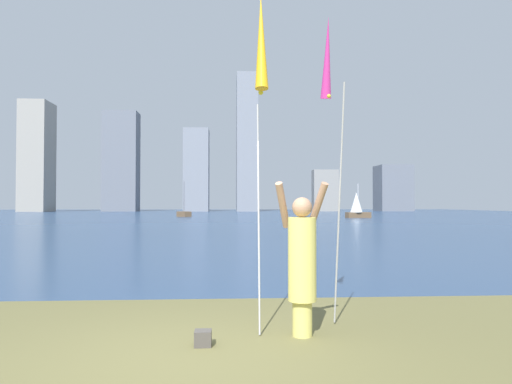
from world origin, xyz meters
TOP-DOWN VIEW (x-y plane):
  - ground at (0.00, 50.95)m, footprint 120.00×138.00m
  - person at (1.47, 0.83)m, footprint 0.71×0.53m
  - kite_flag_left at (0.94, 0.59)m, footprint 0.16×0.88m
  - kite_flag_right at (2.01, 1.74)m, footprint 0.16×1.22m
  - bag at (0.25, 0.48)m, footprint 0.20×0.19m
  - sailboat_0 at (-4.93, 52.88)m, footprint 1.93×2.10m
  - sailboat_4 at (15.22, 47.55)m, footprint 2.95×1.65m
  - skyline_tower_0 at (-37.48, 89.89)m, footprint 5.19×6.56m
  - skyline_tower_1 at (-21.57, 92.56)m, footprint 6.86×5.00m
  - skyline_tower_2 at (-6.01, 90.95)m, footprint 5.09×4.99m
  - skyline_tower_3 at (4.33, 91.14)m, footprint 4.24×7.97m
  - skyline_tower_4 at (20.49, 90.35)m, footprint 5.09×3.07m
  - skyline_tower_5 at (35.35, 91.75)m, footprint 6.78×6.31m

SIDE VIEW (x-z plane):
  - ground at x=0.00m, z-range -0.12..0.00m
  - bag at x=0.25m, z-range 0.00..0.18m
  - sailboat_0 at x=-4.93m, z-range -1.84..2.54m
  - person at x=1.47m, z-range -0.02..1.93m
  - sailboat_4 at x=15.22m, z-range -0.60..3.31m
  - kite_flag_left at x=0.94m, z-range 1.40..5.66m
  - kite_flag_right at x=2.01m, z-range 1.50..5.90m
  - skyline_tower_4 at x=20.49m, z-range 0.00..8.55m
  - skyline_tower_5 at x=35.35m, z-range 0.00..9.64m
  - skyline_tower_2 at x=-6.01m, z-range 0.00..16.85m
  - skyline_tower_1 at x=-21.57m, z-range 0.00..20.50m
  - skyline_tower_0 at x=-37.48m, z-range 0.00..21.80m
  - skyline_tower_3 at x=4.33m, z-range 0.00..27.98m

